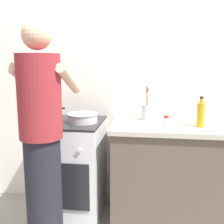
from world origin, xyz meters
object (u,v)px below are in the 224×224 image
at_px(stove_range, 70,169).
at_px(spice_bottle, 166,121).
at_px(utensil_crock, 147,109).
at_px(oil_bottle, 201,114).
at_px(mixing_bowl, 83,117).
at_px(person, 42,143).
at_px(pot, 52,114).

bearing_deg(stove_range, spice_bottle, -2.98).
xyz_separation_m(stove_range, utensil_crock, (0.70, 0.17, 0.55)).
bearing_deg(oil_bottle, stove_range, 177.11).
distance_m(mixing_bowl, oil_bottle, 0.99).
xyz_separation_m(utensil_crock, person, (-0.72, -0.71, -0.14)).
bearing_deg(mixing_bowl, utensil_crock, 19.11).
relative_size(utensil_crock, person, 0.20).
bearing_deg(spice_bottle, pot, 179.49).
xyz_separation_m(stove_range, person, (-0.03, -0.55, 0.41)).
xyz_separation_m(mixing_bowl, oil_bottle, (0.99, -0.03, 0.06)).
bearing_deg(pot, mixing_bowl, 2.09).
bearing_deg(stove_range, oil_bottle, -2.89).
bearing_deg(stove_range, pot, -165.63).
relative_size(stove_range, utensil_crock, 2.70).
xyz_separation_m(pot, mixing_bowl, (0.28, 0.01, -0.02)).
relative_size(pot, utensil_crock, 0.74).
height_order(utensil_crock, person, person).
height_order(mixing_bowl, utensil_crock, utensil_crock).
distance_m(mixing_bowl, person, 0.55).
height_order(stove_range, pot, pot).
bearing_deg(spice_bottle, person, -150.48).
xyz_separation_m(spice_bottle, person, (-0.89, -0.50, -0.08)).
distance_m(utensil_crock, spice_bottle, 0.27).
height_order(spice_bottle, oil_bottle, oil_bottle).
height_order(pot, person, person).
height_order(utensil_crock, oil_bottle, utensil_crock).
bearing_deg(oil_bottle, utensil_crock, 152.82).
bearing_deg(utensil_crock, mixing_bowl, -160.89).
bearing_deg(pot, person, -77.49).
distance_m(pot, mixing_bowl, 0.28).
xyz_separation_m(mixing_bowl, spice_bottle, (0.72, -0.02, -0.00)).
height_order(pot, mixing_bowl, pot).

